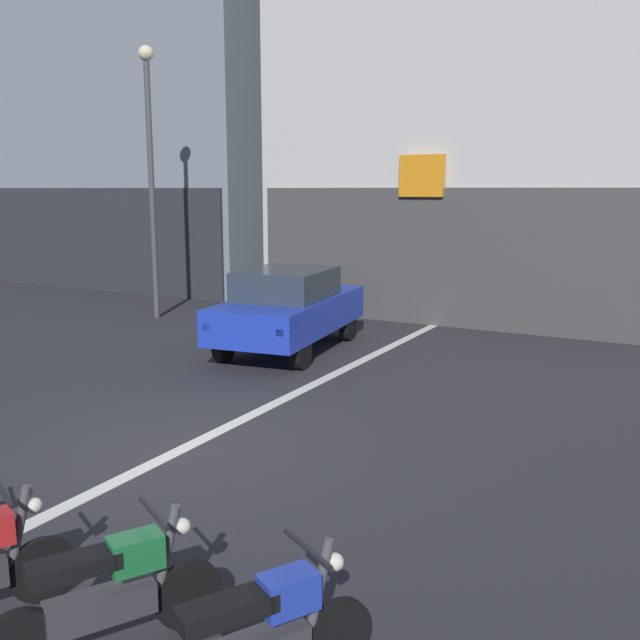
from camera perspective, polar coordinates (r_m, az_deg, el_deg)
ground_plane at (r=8.96m, az=-11.49°, el=-10.41°), size 120.00×120.00×0.00m
lane_centre_line at (r=13.87m, az=4.65°, el=-2.68°), size 0.20×18.00×0.01m
building_corner_left at (r=26.98m, az=-11.50°, el=22.62°), size 10.03×8.44×17.83m
building_mid_block at (r=21.24m, az=15.19°, el=19.12°), size 10.33×9.52×12.95m
car_blue_crossing_near at (r=13.87m, az=-2.54°, el=1.06°), size 2.30×4.30×1.64m
street_lamp at (r=17.83m, az=-13.57°, el=12.82°), size 0.36×0.36×6.48m
motorcycle_green_row_right_mid at (r=5.36m, az=-16.64°, el=-20.34°), size 0.89×1.49×0.98m
motorcycle_blue_row_rightmost at (r=4.77m, az=-4.76°, el=-24.18°), size 0.89×1.48×0.98m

